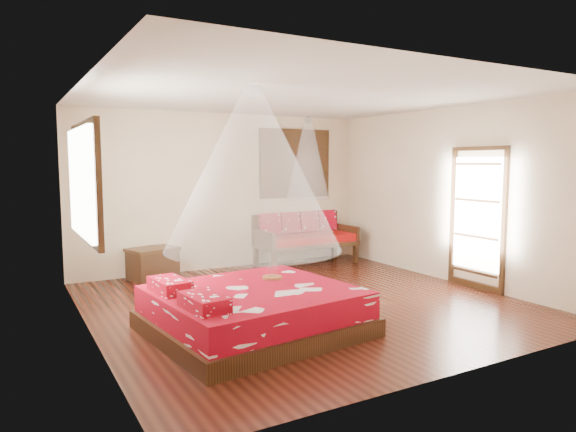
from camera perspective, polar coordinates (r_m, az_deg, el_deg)
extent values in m
cube|color=black|center=(7.17, 1.66, -9.65)|extent=(5.50, 5.50, 0.02)
cube|color=silver|center=(6.97, 1.73, 13.30)|extent=(5.50, 5.50, 0.02)
cube|color=beige|center=(6.00, -21.54, 0.56)|extent=(0.02, 5.50, 2.80)
cube|color=beige|center=(8.68, 17.51, 2.25)|extent=(0.02, 5.50, 2.80)
cube|color=beige|center=(9.40, -7.03, 2.75)|extent=(5.50, 0.02, 2.80)
cube|color=beige|center=(4.79, 18.98, -0.62)|extent=(5.50, 0.02, 2.80)
cube|color=black|center=(5.98, -3.80, -11.79)|extent=(2.40, 2.21, 0.20)
cube|color=maroon|center=(5.90, -3.82, -9.48)|extent=(2.29, 2.10, 0.30)
cube|color=maroon|center=(5.10, -9.31, -9.44)|extent=(0.38, 0.61, 0.15)
cube|color=maroon|center=(5.84, -13.00, -7.53)|extent=(0.38, 0.61, 0.15)
cube|color=black|center=(9.04, -1.60, -4.94)|extent=(0.08, 0.08, 0.42)
cube|color=black|center=(9.98, 7.52, -3.95)|extent=(0.08, 0.08, 0.42)
cube|color=black|center=(9.68, -3.61, -4.22)|extent=(0.08, 0.08, 0.42)
cube|color=black|center=(10.56, 5.15, -3.37)|extent=(0.08, 0.08, 0.42)
cube|color=black|center=(9.75, 2.04, -3.12)|extent=(1.90, 0.85, 0.08)
cube|color=#8E0B05|center=(9.74, 2.04, -2.48)|extent=(1.84, 0.79, 0.14)
cube|color=black|center=(10.04, 0.91, -1.18)|extent=(1.90, 0.06, 0.55)
cube|color=black|center=(9.29, -2.76, -2.58)|extent=(0.06, 0.85, 0.30)
cube|color=black|center=(10.23, 6.41, -1.82)|extent=(0.06, 0.85, 0.30)
cube|color=maroon|center=(9.62, -2.00, -0.95)|extent=(0.40, 0.20, 0.42)
cube|color=maroon|center=(9.82, 0.20, -0.81)|extent=(0.40, 0.20, 0.42)
cube|color=maroon|center=(10.03, 2.30, -0.67)|extent=(0.40, 0.20, 0.42)
cube|color=maroon|center=(10.26, 4.31, -0.53)|extent=(0.40, 0.20, 0.42)
cube|color=black|center=(8.80, -14.79, -5.27)|extent=(0.83, 0.69, 0.47)
cube|color=black|center=(8.76, -14.84, -3.60)|extent=(0.88, 0.74, 0.05)
cube|color=black|center=(9.99, 0.81, 5.86)|extent=(1.52, 0.06, 1.32)
cube|color=black|center=(9.98, 0.84, 5.86)|extent=(1.35, 0.04, 1.10)
cube|color=black|center=(6.18, -21.53, 3.50)|extent=(0.08, 1.74, 1.34)
cube|color=silver|center=(6.19, -21.16, 3.51)|extent=(0.04, 1.54, 1.10)
cube|color=black|center=(8.28, 20.28, -0.44)|extent=(0.08, 1.02, 2.16)
cube|color=white|center=(8.25, 20.21, 0.24)|extent=(0.03, 0.82, 1.70)
cylinder|color=brown|center=(6.35, -1.79, -6.84)|extent=(0.24, 0.24, 0.03)
cone|color=white|center=(5.69, -3.92, 5.23)|extent=(1.98, 1.98, 1.80)
cone|color=white|center=(9.59, 2.23, 6.44)|extent=(0.79, 0.79, 1.50)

